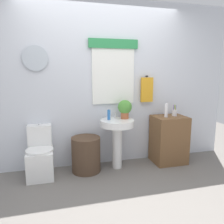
# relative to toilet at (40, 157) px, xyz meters

# --- Properties ---
(ground_plane) EXTENTS (8.00, 8.00, 0.00)m
(ground_plane) POSITION_rel_toilet_xyz_m (0.98, -0.88, -0.28)
(ground_plane) COLOR slate
(back_wall) EXTENTS (4.40, 0.18, 2.60)m
(back_wall) POSITION_rel_toilet_xyz_m (0.98, 0.27, 1.02)
(back_wall) COLOR silver
(back_wall) RESTS_ON ground_plane
(toilet) EXTENTS (0.38, 0.51, 0.75)m
(toilet) POSITION_rel_toilet_xyz_m (0.00, 0.00, 0.00)
(toilet) COLOR white
(toilet) RESTS_ON ground_plane
(laundry_hamper) EXTENTS (0.44, 0.44, 0.53)m
(laundry_hamper) POSITION_rel_toilet_xyz_m (0.66, -0.03, -0.02)
(laundry_hamper) COLOR #4C3828
(laundry_hamper) RESTS_ON ground_plane
(pedestal_sink) EXTENTS (0.52, 0.52, 0.77)m
(pedestal_sink) POSITION_rel_toilet_xyz_m (1.15, -0.03, 0.30)
(pedestal_sink) COLOR white
(pedestal_sink) RESTS_ON ground_plane
(faucet) EXTENTS (0.03, 0.03, 0.10)m
(faucet) POSITION_rel_toilet_xyz_m (1.15, 0.09, 0.54)
(faucet) COLOR silver
(faucet) RESTS_ON pedestal_sink
(wooden_cabinet) EXTENTS (0.53, 0.44, 0.78)m
(wooden_cabinet) POSITION_rel_toilet_xyz_m (2.05, -0.03, 0.11)
(wooden_cabinet) COLOR brown
(wooden_cabinet) RESTS_ON ground_plane
(soap_bottle) EXTENTS (0.05, 0.05, 0.15)m
(soap_bottle) POSITION_rel_toilet_xyz_m (1.03, 0.02, 0.57)
(soap_bottle) COLOR #2D6BB7
(soap_bottle) RESTS_ON pedestal_sink
(potted_plant) EXTENTS (0.22, 0.22, 0.30)m
(potted_plant) POSITION_rel_toilet_xyz_m (1.29, 0.03, 0.66)
(potted_plant) COLOR #AD5B38
(potted_plant) RESTS_ON pedestal_sink
(lotion_bottle) EXTENTS (0.05, 0.05, 0.22)m
(lotion_bottle) POSITION_rel_toilet_xyz_m (1.96, -0.07, 0.61)
(lotion_bottle) COLOR white
(lotion_bottle) RESTS_ON wooden_cabinet
(toothbrush_cup) EXTENTS (0.08, 0.08, 0.19)m
(toothbrush_cup) POSITION_rel_toilet_xyz_m (2.14, -0.01, 0.55)
(toothbrush_cup) COLOR silver
(toothbrush_cup) RESTS_ON wooden_cabinet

